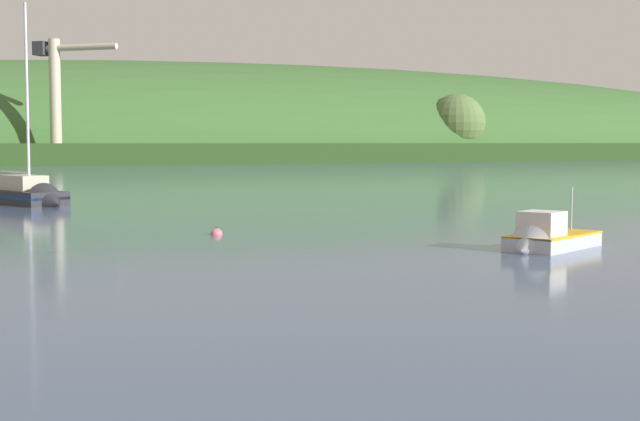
{
  "coord_description": "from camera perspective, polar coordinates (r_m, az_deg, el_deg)",
  "views": [
    {
      "loc": [
        -13.78,
        4.65,
        4.24
      ],
      "look_at": [
        -0.47,
        39.84,
        1.44
      ],
      "focal_mm": 51.48,
      "sensor_mm": 36.0,
      "label": 1
    }
  ],
  "objects": [
    {
      "name": "far_shoreline_hill",
      "position": [
        237.52,
        -3.6,
        3.27
      ],
      "size": [
        524.26,
        123.26,
        48.66
      ],
      "rotation": [
        0.0,
        0.0,
        0.05
      ],
      "color": "#27431B",
      "rests_on": "ground"
    },
    {
      "name": "dockside_crane",
      "position": [
        182.4,
        -16.02,
        6.52
      ],
      "size": [
        14.8,
        12.47,
        23.79
      ],
      "rotation": [
        0.0,
        0.0,
        5.61
      ],
      "color": "#4C4C51",
      "rests_on": "ground"
    },
    {
      "name": "sailboat_near_mooring",
      "position": [
        65.78,
        -17.61,
        0.74
      ],
      "size": [
        6.15,
        9.54,
        14.81
      ],
      "rotation": [
        0.0,
        0.0,
        5.12
      ],
      "color": "#232328",
      "rests_on": "ground"
    },
    {
      "name": "fishing_boat_moored",
      "position": [
        37.36,
        13.92,
        -1.93
      ],
      "size": [
        5.34,
        4.17,
        3.22
      ],
      "rotation": [
        0.0,
        0.0,
        3.65
      ],
      "color": "#ADB2BC",
      "rests_on": "ground"
    },
    {
      "name": "mooring_buoy_foreground",
      "position": [
        52.79,
        14.02,
        -0.48
      ],
      "size": [
        0.79,
        0.79,
        0.87
      ],
      "color": "#EA5B19",
      "rests_on": "ground"
    },
    {
      "name": "mooring_buoy_off_fishing_boat",
      "position": [
        42.6,
        -6.46,
        -1.49
      ],
      "size": [
        0.57,
        0.57,
        0.65
      ],
      "color": "#E06675",
      "rests_on": "ground"
    }
  ]
}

